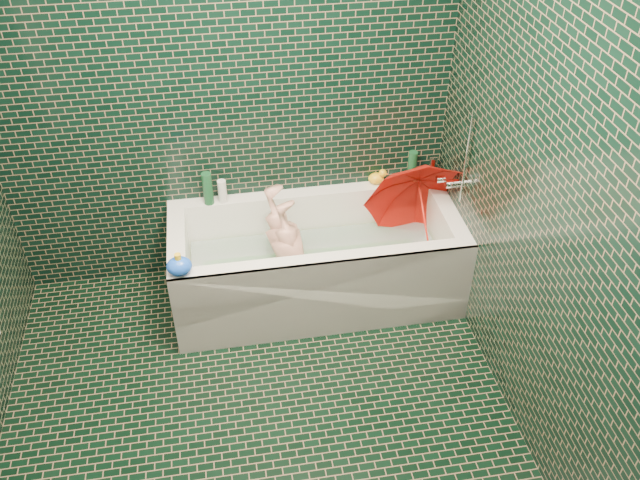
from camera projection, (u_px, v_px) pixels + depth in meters
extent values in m
plane|color=black|center=(262.00, 439.00, 3.40)|extent=(2.80, 2.80, 0.00)
plane|color=black|center=(223.00, 89.00, 3.71)|extent=(2.80, 0.00, 2.80)
plane|color=black|center=(558.00, 212.00, 2.80)|extent=(0.00, 2.80, 2.80)
cube|color=white|center=(316.00, 284.00, 4.21)|extent=(1.70, 0.75, 0.15)
cube|color=white|center=(307.00, 218.00, 4.29)|extent=(1.70, 0.10, 0.40)
cube|color=white|center=(326.00, 285.00, 3.79)|extent=(1.70, 0.10, 0.40)
cube|color=white|center=(444.00, 236.00, 4.15)|extent=(0.10, 0.55, 0.40)
cube|color=white|center=(180.00, 264.00, 3.93)|extent=(0.10, 0.55, 0.40)
cube|color=white|center=(327.00, 300.00, 3.80)|extent=(1.70, 0.02, 0.55)
cube|color=green|center=(316.00, 274.00, 4.16)|extent=(1.35, 0.47, 0.01)
cube|color=silver|center=(316.00, 256.00, 4.07)|extent=(1.48, 0.53, 0.00)
cylinder|color=silver|center=(457.00, 183.00, 3.91)|extent=(0.14, 0.05, 0.05)
cylinder|color=silver|center=(440.00, 179.00, 3.95)|extent=(0.05, 0.04, 0.04)
cylinder|color=silver|center=(466.00, 160.00, 3.70)|extent=(0.01, 0.01, 0.55)
imported|color=tan|center=(294.00, 260.00, 4.03)|extent=(1.03, 0.53, 0.39)
imported|color=red|center=(424.00, 216.00, 4.00)|extent=(0.91, 0.93, 0.98)
imported|color=white|center=(424.00, 179.00, 4.28)|extent=(0.12, 0.12, 0.26)
imported|color=#3C1C6B|center=(420.00, 180.00, 4.27)|extent=(0.09, 0.10, 0.18)
imported|color=#144726|center=(427.00, 179.00, 4.28)|extent=(0.15, 0.15, 0.16)
cylinder|color=#144726|center=(412.00, 169.00, 4.16)|extent=(0.07, 0.07, 0.23)
cylinder|color=silver|center=(432.00, 170.00, 4.19)|extent=(0.07, 0.07, 0.18)
cylinder|color=#144726|center=(208.00, 189.00, 4.01)|extent=(0.06, 0.06, 0.21)
cylinder|color=white|center=(222.00, 191.00, 4.04)|extent=(0.06, 0.06, 0.15)
ellipsoid|color=yellow|center=(376.00, 178.00, 4.21)|extent=(0.12, 0.11, 0.07)
sphere|color=yellow|center=(383.00, 173.00, 4.18)|extent=(0.05, 0.05, 0.05)
cone|color=orange|center=(387.00, 174.00, 4.18)|extent=(0.03, 0.03, 0.02)
ellipsoid|color=blue|center=(179.00, 266.00, 3.52)|extent=(0.17, 0.15, 0.10)
cylinder|color=yellow|center=(178.00, 257.00, 3.49)|extent=(0.03, 0.03, 0.04)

